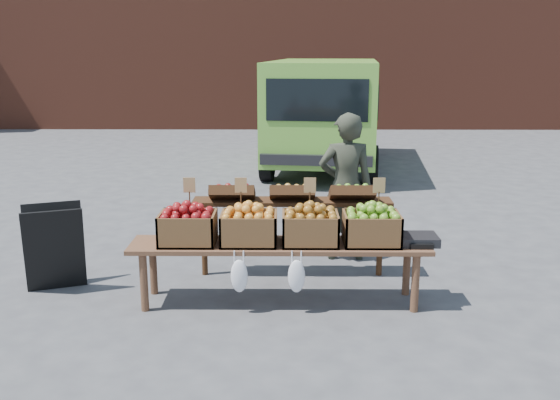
# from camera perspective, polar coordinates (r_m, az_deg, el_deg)

# --- Properties ---
(ground) EXTENTS (80.00, 80.00, 0.00)m
(ground) POSITION_cam_1_polar(r_m,az_deg,el_deg) (5.47, -7.15, -11.07)
(ground) COLOR #49494B
(delivery_van) EXTENTS (2.64, 4.81, 2.06)m
(delivery_van) POSITION_cam_1_polar(r_m,az_deg,el_deg) (12.19, 4.07, 7.77)
(delivery_van) COLOR #6AAE38
(delivery_van) RESTS_ON ground
(vendor) EXTENTS (0.61, 0.41, 1.62)m
(vendor) POSITION_cam_1_polar(r_m,az_deg,el_deg) (6.83, 6.02, 1.19)
(vendor) COLOR #2E3226
(vendor) RESTS_ON ground
(chalkboard_sign) EXTENTS (0.62, 0.48, 0.84)m
(chalkboard_sign) POSITION_cam_1_polar(r_m,az_deg,el_deg) (6.40, -19.93, -4.06)
(chalkboard_sign) COLOR black
(chalkboard_sign) RESTS_ON ground
(back_table) EXTENTS (2.10, 0.44, 1.04)m
(back_table) POSITION_cam_1_polar(r_m,az_deg,el_deg) (6.34, 1.11, -2.43)
(back_table) COLOR #371F0F
(back_table) RESTS_ON ground
(display_bench) EXTENTS (2.70, 0.56, 0.57)m
(display_bench) POSITION_cam_1_polar(r_m,az_deg,el_deg) (5.73, -0.04, -6.69)
(display_bench) COLOR brown
(display_bench) RESTS_ON ground
(crate_golden_apples) EXTENTS (0.50, 0.40, 0.28)m
(crate_golden_apples) POSITION_cam_1_polar(r_m,az_deg,el_deg) (5.67, -8.42, -2.56)
(crate_golden_apples) COLOR maroon
(crate_golden_apples) RESTS_ON display_bench
(crate_russet_pears) EXTENTS (0.50, 0.40, 0.28)m
(crate_russet_pears) POSITION_cam_1_polar(r_m,az_deg,el_deg) (5.61, -2.86, -2.60)
(crate_russet_pears) COLOR gold
(crate_russet_pears) RESTS_ON display_bench
(crate_red_apples) EXTENTS (0.50, 0.40, 0.28)m
(crate_red_apples) POSITION_cam_1_polar(r_m,az_deg,el_deg) (5.60, 2.77, -2.61)
(crate_red_apples) COLOR #A56F15
(crate_red_apples) RESTS_ON display_bench
(crate_green_apples) EXTENTS (0.50, 0.40, 0.28)m
(crate_green_apples) POSITION_cam_1_polar(r_m,az_deg,el_deg) (5.65, 8.36, -2.60)
(crate_green_apples) COLOR #4B8019
(crate_green_apples) RESTS_ON display_bench
(weighing_scale) EXTENTS (0.34, 0.30, 0.08)m
(weighing_scale) POSITION_cam_1_polar(r_m,az_deg,el_deg) (5.75, 12.53, -3.53)
(weighing_scale) COLOR black
(weighing_scale) RESTS_ON display_bench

